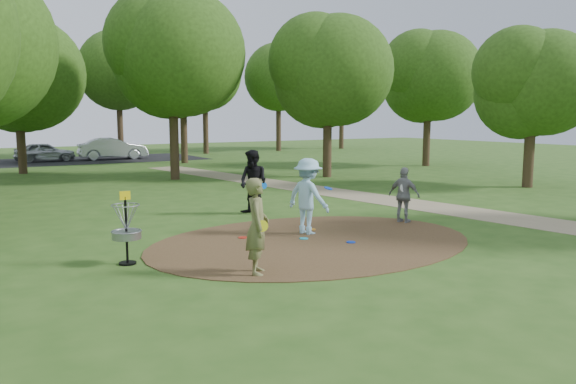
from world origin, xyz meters
TOP-DOWN VIEW (x-y plane):
  - ground at (0.00, 0.00)m, footprint 100.00×100.00m
  - dirt_clearing at (0.00, 0.00)m, footprint 8.40×8.40m
  - footpath at (6.50, 2.00)m, footprint 7.55×39.89m
  - parking_lot at (2.00, 30.00)m, footprint 14.00×8.00m
  - player_observer_with_disc at (-2.54, -1.78)m, footprint 0.74×0.83m
  - player_throwing_with_disc at (0.39, 0.85)m, footprint 1.36×1.45m
  - player_walking_with_disc at (0.57, 4.19)m, footprint 1.08×1.20m
  - player_waiting_with_disc at (3.61, 0.68)m, footprint 0.71×1.03m
  - disc_ground_cyan at (-0.07, 0.33)m, footprint 0.22×0.22m
  - disc_ground_blue at (0.68, -0.62)m, footprint 0.22×0.22m
  - disc_ground_red at (-1.33, 1.23)m, footprint 0.22×0.22m
  - car_left at (-1.72, 29.97)m, footprint 3.93×1.68m
  - car_right at (2.75, 29.60)m, footprint 4.86×2.06m
  - disc_ground_orange at (0.74, 1.18)m, footprint 0.22×0.22m
  - disc_golf_basket at (-4.50, 0.30)m, footprint 0.63×0.63m
  - tree_ring at (-0.15, 9.62)m, footprint 37.49×45.70m

SIDE VIEW (x-z plane):
  - ground at x=0.00m, z-range 0.00..0.00m
  - parking_lot at x=2.00m, z-range 0.00..0.01m
  - footpath at x=6.50m, z-range 0.00..0.01m
  - dirt_clearing at x=0.00m, z-range 0.00..0.02m
  - disc_ground_cyan at x=-0.07m, z-range 0.02..0.04m
  - disc_ground_blue at x=0.68m, z-range 0.02..0.04m
  - disc_ground_red at x=-1.33m, z-range 0.02..0.04m
  - disc_ground_orange at x=0.74m, z-range 0.02..0.04m
  - car_left at x=-1.72m, z-range 0.00..1.32m
  - car_right at x=2.75m, z-range 0.00..1.56m
  - player_waiting_with_disc at x=3.61m, z-range 0.00..1.62m
  - disc_golf_basket at x=-4.50m, z-range 0.10..1.64m
  - player_observer_with_disc at x=-2.54m, z-range 0.00..1.90m
  - player_throwing_with_disc at x=0.39m, z-range 0.00..1.99m
  - player_walking_with_disc at x=0.57m, z-range 0.00..2.03m
  - tree_ring at x=-0.15m, z-range 0.77..9.71m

